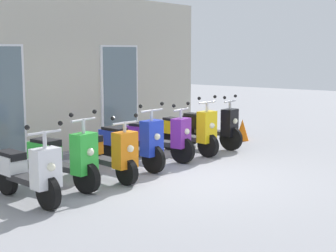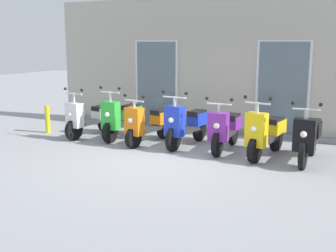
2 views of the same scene
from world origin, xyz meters
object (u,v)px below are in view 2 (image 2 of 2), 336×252
Objects in this scene: scooter_green at (122,118)px; scooter_black at (309,137)px; scooter_blue at (186,124)px; scooter_yellow at (266,133)px; scooter_white at (90,117)px; scooter_purple at (226,129)px; scooter_orange at (149,123)px; curb_bollard at (48,119)px.

scooter_black is at bearing -2.33° from scooter_green.
scooter_yellow is at bearing -3.88° from scooter_blue.
scooter_blue is 2.59m from scooter_black.
scooter_blue is (1.68, -0.02, 0.01)m from scooter_green.
scooter_blue is (2.51, 0.10, 0.04)m from scooter_white.
scooter_blue reaches higher than scooter_black.
scooter_black reaches higher than scooter_purple.
scooter_orange is at bearing 179.56° from scooter_black.
scooter_orange is 0.98× the size of scooter_black.
scooter_white reaches higher than scooter_orange.
scooter_blue is 3.72m from curb_bollard.
scooter_yellow is (4.28, -0.02, 0.02)m from scooter_white.
scooter_blue is at bearing 176.12° from scooter_yellow.
scooter_green is at bearing 177.73° from scooter_yellow.
scooter_blue is at bearing 8.55° from scooter_orange.
scooter_black is (5.10, -0.06, 0.03)m from scooter_white.
scooter_green is 2.05m from curb_bollard.
scooter_white is 4.28m from scooter_yellow.
scooter_orange is at bearing -10.27° from scooter_green.
scooter_black reaches higher than curb_bollard.
scooter_yellow is at bearing 0.22° from scooter_orange.
scooter_purple is 0.89m from scooter_yellow.
scooter_yellow reaches higher than curb_bollard.
scooter_green reaches higher than scooter_blue.
scooter_green reaches higher than scooter_purple.
scooter_blue is 1.78m from scooter_yellow.
scooter_green is (0.84, 0.12, 0.02)m from scooter_white.
scooter_blue reaches higher than scooter_white.
scooter_green is 2.57m from scooter_purple.
scooter_yellow is 2.28× the size of curb_bollard.
scooter_orange is 3.46m from scooter_black.
scooter_blue is 0.89m from scooter_purple.
scooter_green is at bearing 7.59° from curb_bollard.
scooter_yellow is 5.48m from curb_bollard.
scooter_orange reaches higher than curb_bollard.
scooter_purple is (3.41, 0.13, 0.00)m from scooter_white.
scooter_yellow is at bearing 177.42° from scooter_black.
scooter_blue is at bearing 176.53° from scooter_black.
scooter_purple reaches higher than scooter_orange.
scooter_white is at bearing 7.26° from curb_bollard.
scooter_black is 2.31× the size of curb_bollard.
scooter_purple is at bearing 0.19° from scooter_green.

